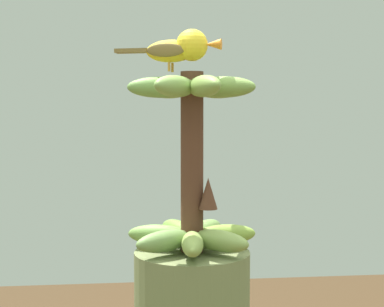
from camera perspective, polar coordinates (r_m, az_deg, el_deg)
name	(u,v)px	position (r m, az deg, el deg)	size (l,w,h in m)	color
banana_bunch	(192,163)	(1.14, 0.03, -0.94)	(0.26, 0.26, 0.35)	#4C2D1E
perched_bird	(182,48)	(1.14, -0.98, 10.11)	(0.20, 0.09, 0.08)	#C68933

